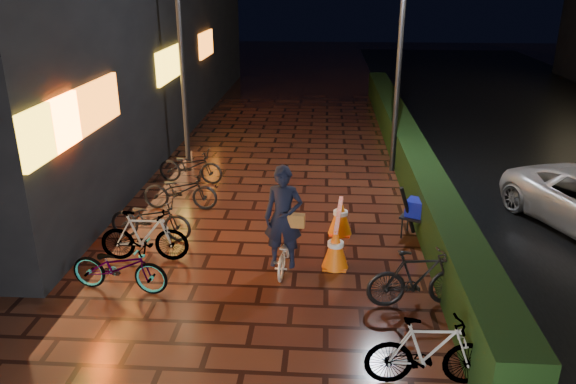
{
  "coord_description": "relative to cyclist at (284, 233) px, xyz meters",
  "views": [
    {
      "loc": [
        1.02,
        -7.18,
        4.93
      ],
      "look_at": [
        0.36,
        2.77,
        1.1
      ],
      "focal_mm": 35.0,
      "sensor_mm": 36.0,
      "label": 1
    }
  ],
  "objects": [
    {
      "name": "cyclist",
      "position": [
        0.0,
        0.0,
        0.0
      ],
      "size": [
        0.73,
        1.41,
        1.97
      ],
      "color": "silver",
      "rests_on": "ground"
    },
    {
      "name": "lamp_post_sf",
      "position": [
        -3.22,
        6.27,
        2.19
      ],
      "size": [
        0.5,
        0.14,
        5.3
      ],
      "color": "black",
      "rests_on": "ground"
    },
    {
      "name": "hedge",
      "position": [
        2.94,
        6.28,
        -0.23
      ],
      "size": [
        0.7,
        20.0,
        1.0
      ],
      "primitive_type": "cube",
      "color": "black",
      "rests_on": "ground"
    },
    {
      "name": "lamp_post_hedge",
      "position": [
        2.52,
        5.75,
        2.09
      ],
      "size": [
        0.49,
        0.15,
        5.12
      ],
      "color": "black",
      "rests_on": "ground"
    },
    {
      "name": "traffic_barrier",
      "position": [
        0.97,
        0.9,
        -0.35
      ],
      "size": [
        0.6,
        1.92,
        0.78
      ],
      "color": "orange",
      "rests_on": "ground"
    },
    {
      "name": "parked_bikes_storefront",
      "position": [
        -2.66,
        1.56,
        -0.28
      ],
      "size": [
        1.91,
        6.09,
        0.98
      ],
      "color": "black",
      "rests_on": "ground"
    },
    {
      "name": "cart_assembly",
      "position": [
        2.55,
        1.54,
        -0.15
      ],
      "size": [
        0.82,
        0.71,
        1.14
      ],
      "color": "black",
      "rests_on": "ground"
    },
    {
      "name": "parked_bikes_hedge",
      "position": [
        2.12,
        -1.96,
        -0.24
      ],
      "size": [
        1.8,
        2.46,
        0.98
      ],
      "color": "black",
      "rests_on": "ground"
    },
    {
      "name": "ground",
      "position": [
        -0.36,
        -1.72,
        -0.73
      ],
      "size": [
        80.0,
        80.0,
        0.0
      ],
      "primitive_type": "plane",
      "color": "#381911",
      "rests_on": "ground"
    }
  ]
}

